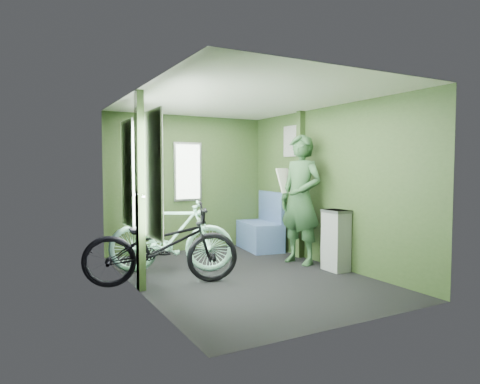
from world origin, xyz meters
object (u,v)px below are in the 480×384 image
object	(u,v)px
waste_box	(336,240)
bench_seat	(261,232)
passenger	(301,199)
bicycle_black	(162,285)
bicycle_mint	(171,273)

from	to	relation	value
waste_box	bench_seat	bearing A→B (deg)	93.58
passenger	waste_box	world-z (taller)	passenger
bicycle_black	bicycle_mint	distance (m)	0.61
bicycle_mint	bench_seat	distance (m)	2.13
waste_box	bench_seat	xyz separation A→B (m)	(-0.11, 1.80, -0.13)
passenger	bicycle_black	bearing A→B (deg)	-101.75
bicycle_mint	passenger	size ratio (longest dim) A/B	0.88
bench_seat	waste_box	bearing A→B (deg)	-78.68
waste_box	bench_seat	world-z (taller)	bench_seat
bicycle_black	waste_box	size ratio (longest dim) A/B	2.20
passenger	waste_box	size ratio (longest dim) A/B	2.26
waste_box	bench_seat	distance (m)	1.81
bicycle_black	passenger	distance (m)	2.39
waste_box	bench_seat	size ratio (longest dim) A/B	0.83
bicycle_mint	waste_box	distance (m)	2.30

